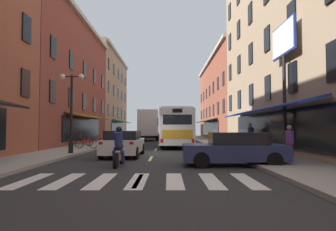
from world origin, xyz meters
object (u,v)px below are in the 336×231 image
bicycle_near (97,141)px  street_lamp_twin (73,109)px  sedan_mid (154,133)px  bicycle_mid (88,143)px  pedestrian_near (252,135)px  billboard_sign (285,54)px  sedan_near (125,143)px  box_truck (150,125)px  transit_bus (177,127)px  pedestrian_mid (291,143)px  motorcycle_rider (120,149)px  sedan_far (236,149)px

bicycle_near → street_lamp_twin: size_ratio=0.37×
sedan_mid → bicycle_mid: sedan_mid is taller
pedestrian_near → street_lamp_twin: (-11.52, -3.74, 1.62)m
billboard_sign → sedan_near: (-8.65, 1.17, -4.79)m
billboard_sign → box_truck: 24.43m
transit_bus → pedestrian_near: (5.11, -5.78, -0.57)m
billboard_sign → pedestrian_mid: billboard_sign is taller
motorcycle_rider → pedestrian_near: pedestrian_near is taller
transit_bus → sedan_near: (-3.25, -10.09, -0.95)m
box_truck → billboard_sign: bearing=-69.1°
pedestrian_mid → motorcycle_rider: bearing=149.9°
billboard_sign → street_lamp_twin: size_ratio=1.52×
sedan_far → motorcycle_rider: size_ratio=2.08×
sedan_far → sedan_near: bearing=142.5°
sedan_mid → bicycle_mid: size_ratio=2.73×
bicycle_near → billboard_sign: bearing=-35.8°
sedan_mid → sedan_far: 36.96m
box_truck → street_lamp_twin: bearing=-98.7°
street_lamp_twin → box_truck: bearing=81.3°
motorcycle_rider → bicycle_near: (-3.90, 11.85, -0.21)m
sedan_near → bicycle_mid: sedan_near is taller
billboard_sign → sedan_mid: (-8.68, 33.65, -4.80)m
transit_bus → pedestrian_near: size_ratio=6.49×
sedan_far → pedestrian_near: bearing=70.2°
motorcycle_rider → sedan_mid: bearing=90.7°
transit_bus → sedan_mid: 22.65m
bicycle_near → pedestrian_near: bearing=-15.4°
motorcycle_rider → street_lamp_twin: 6.38m
sedan_near → bicycle_mid: size_ratio=2.71×
pedestrian_near → transit_bus: bearing=-4.3°
box_truck → pedestrian_near: box_truck is taller
pedestrian_mid → transit_bus: bearing=75.5°
sedan_near → street_lamp_twin: size_ratio=1.00×
box_truck → sedan_far: (5.31, -25.50, -1.25)m
sedan_mid → bicycle_near: size_ratio=2.75×
sedan_far → bicycle_near: (-8.78, 11.66, -0.21)m
transit_bus → bicycle_near: transit_bus is taller
sedan_mid → pedestrian_near: size_ratio=2.57×
sedan_mid → street_lamp_twin: 32.12m
box_truck → sedan_far: bearing=-78.2°
billboard_sign → pedestrian_mid: bearing=-108.4°
billboard_sign → pedestrian_mid: size_ratio=4.46×
sedan_near → pedestrian_mid: pedestrian_mid is taller
sedan_far → street_lamp_twin: 9.90m
sedan_mid → street_lamp_twin: size_ratio=1.01×
transit_bus → sedan_mid: (-3.27, 22.39, -0.95)m
sedan_far → pedestrian_mid: size_ratio=2.74×
sedan_near → sedan_mid: same height
bicycle_mid → street_lamp_twin: (0.21, -4.03, 2.23)m
sedan_mid → bicycle_mid: bearing=-96.8°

